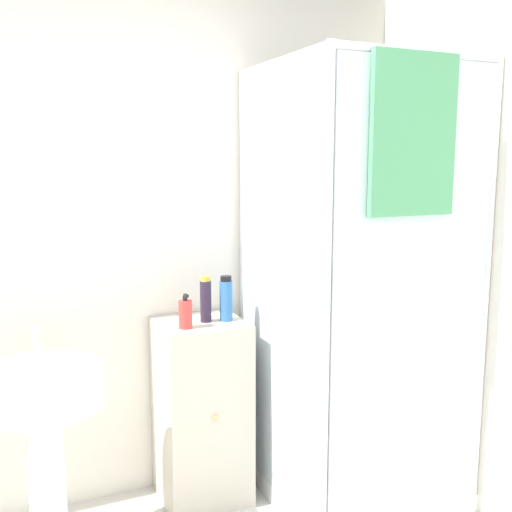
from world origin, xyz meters
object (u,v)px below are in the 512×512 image
at_px(sink, 43,417).
at_px(shampoo_bottle_blue, 226,299).
at_px(shampoo_bottle_tall_black, 206,300).
at_px(soap_dispenser, 185,314).

bearing_deg(sink, shampoo_bottle_blue, 12.64).
bearing_deg(sink, shampoo_bottle_tall_black, 15.63).
xyz_separation_m(sink, soap_dispenser, (0.63, 0.14, 0.31)).
relative_size(sink, soap_dispenser, 6.06).
distance_m(sink, shampoo_bottle_blue, 0.93).
xyz_separation_m(sink, shampoo_bottle_blue, (0.84, 0.19, 0.35)).
bearing_deg(shampoo_bottle_blue, sink, -167.36).
distance_m(sink, shampoo_bottle_tall_black, 0.85).
relative_size(soap_dispenser, shampoo_bottle_blue, 0.75).
bearing_deg(sink, soap_dispenser, 12.86).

